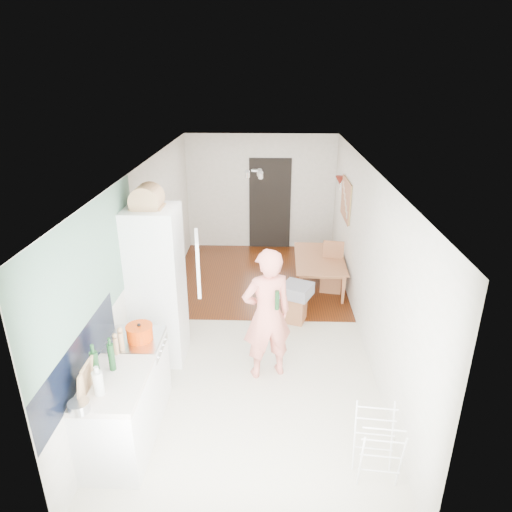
# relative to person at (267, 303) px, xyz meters

# --- Properties ---
(room_shell) EXTENTS (3.20, 7.00, 2.50)m
(room_shell) POSITION_rel_person_xyz_m (-0.19, 1.15, 0.21)
(room_shell) COLOR white
(room_shell) RESTS_ON ground
(floor) EXTENTS (3.20, 7.00, 0.01)m
(floor) POSITION_rel_person_xyz_m (-0.19, 1.15, -1.04)
(floor) COLOR beige
(floor) RESTS_ON ground
(wood_floor_overlay) EXTENTS (3.20, 3.30, 0.01)m
(wood_floor_overlay) POSITION_rel_person_xyz_m (-0.19, 3.00, -1.04)
(wood_floor_overlay) COLOR #572308
(wood_floor_overlay) RESTS_ON room_shell
(sage_wall_panel) EXTENTS (0.02, 3.00, 1.30)m
(sage_wall_panel) POSITION_rel_person_xyz_m (-1.78, -0.85, 0.81)
(sage_wall_panel) COLOR gray
(sage_wall_panel) RESTS_ON room_shell
(tile_splashback) EXTENTS (0.02, 1.90, 0.50)m
(tile_splashback) POSITION_rel_person_xyz_m (-1.77, -1.40, 0.11)
(tile_splashback) COLOR black
(tile_splashback) RESTS_ON room_shell
(doorway_recess) EXTENTS (0.90, 0.04, 2.00)m
(doorway_recess) POSITION_rel_person_xyz_m (0.01, 4.63, -0.04)
(doorway_recess) COLOR black
(doorway_recess) RESTS_ON room_shell
(base_cabinet) EXTENTS (0.60, 0.90, 0.86)m
(base_cabinet) POSITION_rel_person_xyz_m (-1.49, -1.40, -0.61)
(base_cabinet) COLOR white
(base_cabinet) RESTS_ON room_shell
(worktop) EXTENTS (0.62, 0.92, 0.06)m
(worktop) POSITION_rel_person_xyz_m (-1.49, -1.40, -0.15)
(worktop) COLOR beige
(worktop) RESTS_ON room_shell
(range_cooker) EXTENTS (0.60, 0.60, 0.88)m
(range_cooker) POSITION_rel_person_xyz_m (-1.49, -0.65, -0.60)
(range_cooker) COLOR white
(range_cooker) RESTS_ON room_shell
(cooker_top) EXTENTS (0.60, 0.60, 0.04)m
(cooker_top) POSITION_rel_person_xyz_m (-1.49, -0.65, -0.14)
(cooker_top) COLOR #B4B4B6
(cooker_top) RESTS_ON room_shell
(fridge_housing) EXTENTS (0.66, 0.66, 2.15)m
(fridge_housing) POSITION_rel_person_xyz_m (-1.46, 0.37, 0.03)
(fridge_housing) COLOR white
(fridge_housing) RESTS_ON room_shell
(fridge_door) EXTENTS (0.14, 0.56, 0.70)m
(fridge_door) POSITION_rel_person_xyz_m (-0.85, 0.07, 0.51)
(fridge_door) COLOR white
(fridge_door) RESTS_ON room_shell
(fridge_interior) EXTENTS (0.02, 0.52, 0.66)m
(fridge_interior) POSITION_rel_person_xyz_m (-1.15, 0.37, 0.51)
(fridge_interior) COLOR white
(fridge_interior) RESTS_ON room_shell
(pinboard) EXTENTS (0.03, 0.90, 0.70)m
(pinboard) POSITION_rel_person_xyz_m (1.39, 3.05, 0.51)
(pinboard) COLOR tan
(pinboard) RESTS_ON room_shell
(pinboard_frame) EXTENTS (0.00, 0.94, 0.74)m
(pinboard_frame) POSITION_rel_person_xyz_m (1.38, 3.05, 0.51)
(pinboard_frame) COLOR #A2673B
(pinboard_frame) RESTS_ON room_shell
(wall_sconce) EXTENTS (0.18, 0.18, 0.16)m
(wall_sconce) POSITION_rel_person_xyz_m (1.35, 3.70, 0.71)
(wall_sconce) COLOR maroon
(wall_sconce) RESTS_ON room_shell
(person) EXTENTS (0.88, 0.72, 2.09)m
(person) POSITION_rel_person_xyz_m (0.00, 0.00, 0.00)
(person) COLOR #EC806F
(person) RESTS_ON floor
(dining_table) EXTENTS (0.77, 1.36, 0.47)m
(dining_table) POSITION_rel_person_xyz_m (0.96, 2.67, -0.81)
(dining_table) COLOR #A2673B
(dining_table) RESTS_ON floor
(dining_chair) EXTENTS (0.43, 0.43, 0.88)m
(dining_chair) POSITION_rel_person_xyz_m (1.14, 2.50, -0.60)
(dining_chair) COLOR #A2673B
(dining_chair) RESTS_ON floor
(stool) EXTENTS (0.41, 0.41, 0.43)m
(stool) POSITION_rel_person_xyz_m (0.43, 1.38, -0.83)
(stool) COLOR #A2673B
(stool) RESTS_ON floor
(grey_drape) EXTENTS (0.57, 0.57, 0.19)m
(grey_drape) POSITION_rel_person_xyz_m (0.46, 1.40, -0.52)
(grey_drape) COLOR gray
(grey_drape) RESTS_ON stool
(drying_rack) EXTENTS (0.42, 0.38, 0.75)m
(drying_rack) POSITION_rel_person_xyz_m (1.08, -1.63, -0.67)
(drying_rack) COLOR white
(drying_rack) RESTS_ON floor
(bread_bin) EXTENTS (0.41, 0.39, 0.21)m
(bread_bin) POSITION_rel_person_xyz_m (-1.49, 0.37, 1.21)
(bread_bin) COLOR tan
(bread_bin) RESTS_ON fridge_housing
(red_casserole) EXTENTS (0.35, 0.35, 0.18)m
(red_casserole) POSITION_rel_person_xyz_m (-1.42, -0.67, -0.04)
(red_casserole) COLOR #DA3A05
(red_casserole) RESTS_ON cooker_top
(steel_pan) EXTENTS (0.23, 0.23, 0.10)m
(steel_pan) POSITION_rel_person_xyz_m (-1.64, -1.83, -0.08)
(steel_pan) COLOR #B4B4B6
(steel_pan) RESTS_ON worktop
(held_bottle) EXTENTS (0.05, 0.05, 0.25)m
(held_bottle) POSITION_rel_person_xyz_m (0.12, -0.13, 0.11)
(held_bottle) COLOR #163B1B
(held_bottle) RESTS_ON person
(bottle_a) EXTENTS (0.09, 0.09, 0.33)m
(bottle_a) POSITION_rel_person_xyz_m (-1.63, -1.42, 0.04)
(bottle_a) COLOR #163B1B
(bottle_a) RESTS_ON worktop
(bottle_b) EXTENTS (0.07, 0.07, 0.29)m
(bottle_b) POSITION_rel_person_xyz_m (-1.54, -1.22, 0.02)
(bottle_b) COLOR #163B1B
(bottle_b) RESTS_ON worktop
(bottle_c) EXTENTS (0.11, 0.11, 0.24)m
(bottle_c) POSITION_rel_person_xyz_m (-1.55, -1.60, -0.00)
(bottle_c) COLOR beige
(bottle_c) RESTS_ON worktop
(pepper_mill_front) EXTENTS (0.06, 0.06, 0.19)m
(pepper_mill_front) POSITION_rel_person_xyz_m (-1.59, -0.95, -0.03)
(pepper_mill_front) COLOR tan
(pepper_mill_front) RESTS_ON worktop
(pepper_mill_back) EXTENTS (0.07, 0.07, 0.21)m
(pepper_mill_back) POSITION_rel_person_xyz_m (-1.56, -0.87, -0.02)
(pepper_mill_back) COLOR tan
(pepper_mill_back) RESTS_ON worktop
(chopping_boards) EXTENTS (0.11, 0.25, 0.34)m
(chopping_boards) POSITION_rel_person_xyz_m (-1.65, -1.63, 0.05)
(chopping_boards) COLOR tan
(chopping_boards) RESTS_ON worktop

